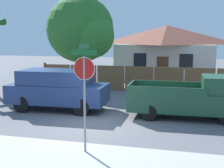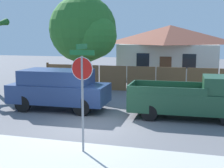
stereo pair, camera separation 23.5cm
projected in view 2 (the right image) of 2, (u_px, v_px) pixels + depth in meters
name	position (u px, v px, depth m)	size (l,w,h in m)	color
ground_plane	(93.00, 126.00, 12.44)	(80.00, 80.00, 0.00)	slate
sidewalk_strip	(52.00, 159.00, 9.01)	(36.00, 3.20, 0.01)	#B2B2AD
wooden_fence	(141.00, 79.00, 20.05)	(13.35, 0.12, 1.73)	brown
house	(170.00, 51.00, 26.90)	(8.44, 7.15, 4.48)	beige
oak_tree	(85.00, 30.00, 22.21)	(5.04, 4.80, 6.46)	brown
red_suv	(59.00, 88.00, 15.08)	(4.77, 2.20, 1.94)	navy
orange_pickup	(194.00, 98.00, 13.42)	(5.14, 2.11, 1.87)	#1E472D
stop_sign	(82.00, 80.00, 9.33)	(0.80, 0.72, 3.31)	gray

